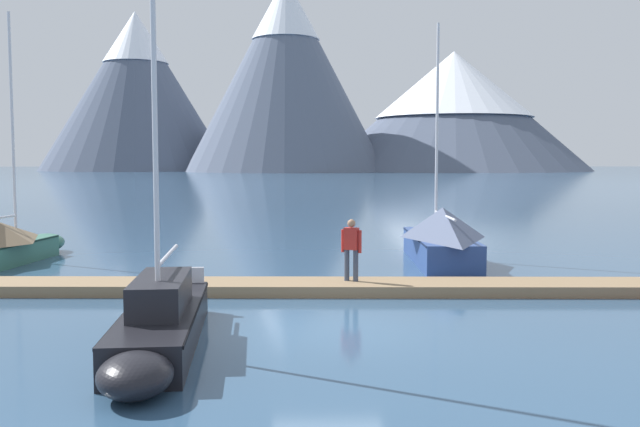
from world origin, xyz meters
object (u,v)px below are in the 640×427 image
sailboat_nearest_berth (7,243)px  person_on_dock (351,246)px  sailboat_second_berth (160,321)px  sailboat_mid_dock_port (440,236)px

sailboat_nearest_berth → person_on_dock: bearing=-25.8°
sailboat_nearest_berth → sailboat_second_berth: 13.54m
sailboat_nearest_berth → sailboat_mid_dock_port: 15.11m
person_on_dock → sailboat_nearest_berth: bearing=154.2°
sailboat_mid_dock_port → person_on_dock: sailboat_mid_dock_port is taller
sailboat_second_berth → person_on_dock: size_ratio=5.43×
sailboat_nearest_berth → person_on_dock: size_ratio=5.18×
sailboat_second_berth → sailboat_mid_dock_port: 13.28m
sailboat_mid_dock_port → sailboat_second_berth: bearing=-124.9°
sailboat_nearest_berth → sailboat_mid_dock_port: size_ratio=1.04×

